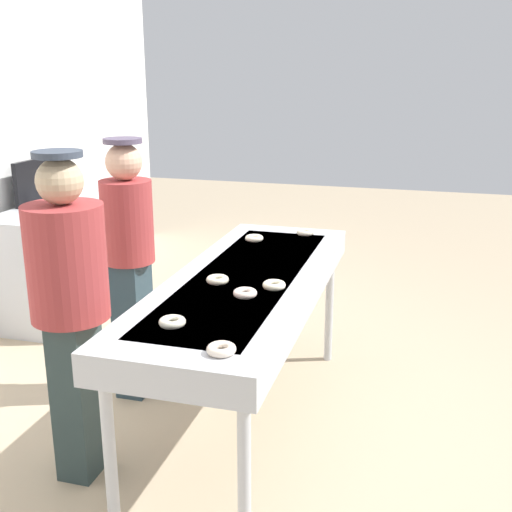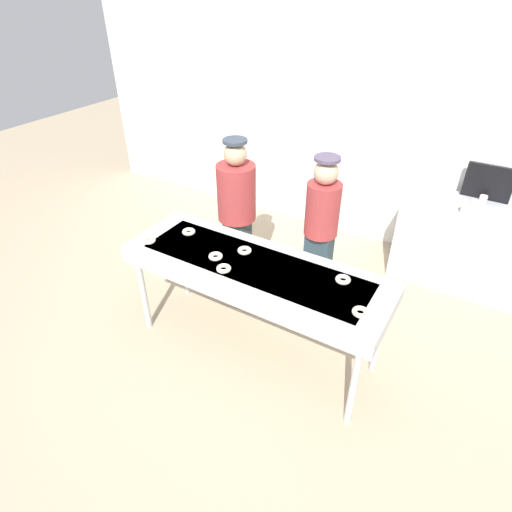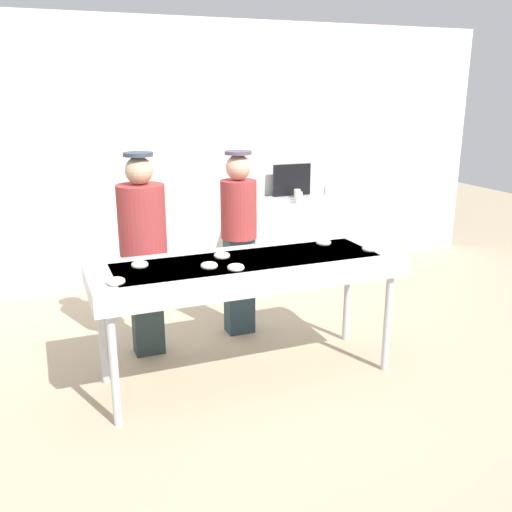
% 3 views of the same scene
% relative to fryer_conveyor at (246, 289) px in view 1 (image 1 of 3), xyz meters
% --- Properties ---
extents(ground_plane, '(16.00, 16.00, 0.00)m').
position_rel_fryer_conveyor_xyz_m(ground_plane, '(0.00, 0.00, -0.86)').
color(ground_plane, tan).
extents(fryer_conveyor, '(2.27, 0.76, 0.94)m').
position_rel_fryer_conveyor_xyz_m(fryer_conveyor, '(0.00, 0.00, 0.00)').
color(fryer_conveyor, '#B7BABF').
rests_on(fryer_conveyor, ground).
extents(sugar_donut_0, '(0.15, 0.15, 0.04)m').
position_rel_fryer_conveyor_xyz_m(sugar_donut_0, '(-0.32, -0.09, 0.10)').
color(sugar_donut_0, '#FDE1CF').
rests_on(sugar_donut_0, fryer_conveyor).
extents(sugar_donut_1, '(0.16, 0.16, 0.04)m').
position_rel_fryer_conveyor_xyz_m(sugar_donut_1, '(0.95, -0.13, 0.10)').
color(sugar_donut_1, '#FAECC9').
rests_on(sugar_donut_1, fryer_conveyor).
extents(sugar_donut_2, '(0.17, 0.17, 0.04)m').
position_rel_fryer_conveyor_xyz_m(sugar_donut_2, '(-0.16, -0.20, 0.10)').
color(sugar_donut_2, '#F8EBC4').
rests_on(sugar_donut_2, fryer_conveyor).
extents(sugar_donut_3, '(0.17, 0.17, 0.04)m').
position_rel_fryer_conveyor_xyz_m(sugar_donut_3, '(0.71, 0.16, 0.10)').
color(sugar_donut_3, '#EEE4C2').
rests_on(sugar_donut_3, fryer_conveyor).
extents(sugar_donut_4, '(0.14, 0.14, 0.04)m').
position_rel_fryer_conveyor_xyz_m(sugar_donut_4, '(-0.97, -0.19, 0.10)').
color(sugar_donut_4, '#F6E1C7').
rests_on(sugar_donut_4, fryer_conveyor).
extents(sugar_donut_5, '(0.17, 0.17, 0.04)m').
position_rel_fryer_conveyor_xyz_m(sugar_donut_5, '(-0.76, 0.11, 0.10)').
color(sugar_donut_5, '#ECE5C6').
rests_on(sugar_donut_5, fryer_conveyor).
extents(sugar_donut_6, '(0.17, 0.17, 0.04)m').
position_rel_fryer_conveyor_xyz_m(sugar_donut_6, '(-0.16, 0.11, 0.10)').
color(sugar_donut_6, '#F0E8C3').
rests_on(sugar_donut_6, fryer_conveyor).
extents(worker_baker, '(0.38, 0.38, 1.67)m').
position_rel_fryer_conveyor_xyz_m(worker_baker, '(-0.63, 0.70, 0.11)').
color(worker_baker, '#273636').
rests_on(worker_baker, ground).
extents(worker_assistant, '(0.31, 0.31, 1.63)m').
position_rel_fryer_conveyor_xyz_m(worker_assistant, '(0.23, 0.81, 0.05)').
color(worker_assistant, '#253842').
rests_on(worker_assistant, ground).
extents(prep_counter, '(1.45, 0.61, 0.92)m').
position_rel_fryer_conveyor_xyz_m(prep_counter, '(1.43, 2.05, -0.40)').
color(prep_counter, '#B7BABF').
rests_on(prep_counter, ground).
extents(paper_cup_0, '(0.08, 0.08, 0.10)m').
position_rel_fryer_conveyor_xyz_m(paper_cup_0, '(1.31, 1.85, 0.11)').
color(paper_cup_0, beige).
rests_on(paper_cup_0, prep_counter).
extents(paper_cup_1, '(0.08, 0.08, 0.10)m').
position_rel_fryer_conveyor_xyz_m(paper_cup_1, '(1.38, 1.99, 0.11)').
color(paper_cup_1, beige).
rests_on(paper_cup_1, prep_counter).
extents(paper_cup_2, '(0.08, 0.08, 0.10)m').
position_rel_fryer_conveyor_xyz_m(paper_cup_2, '(1.44, 2.15, 0.11)').
color(paper_cup_2, beige).
rests_on(paper_cup_2, prep_counter).
extents(paper_cup_3, '(0.08, 0.08, 0.10)m').
position_rel_fryer_conveyor_xyz_m(paper_cup_3, '(1.85, 2.21, 0.11)').
color(paper_cup_3, beige).
rests_on(paper_cup_3, prep_counter).
extents(menu_display, '(0.47, 0.04, 0.37)m').
position_rel_fryer_conveyor_xyz_m(menu_display, '(1.43, 2.31, 0.24)').
color(menu_display, black).
rests_on(menu_display, prep_counter).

